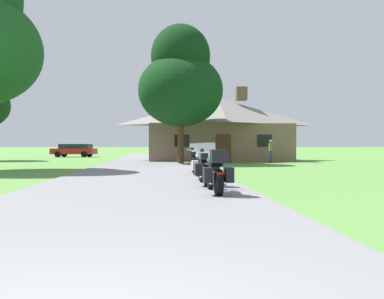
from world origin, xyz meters
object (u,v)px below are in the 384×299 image
at_px(tree_by_lodge_front, 181,80).
at_px(motorcycle_green_nearest_to_camera, 215,172).
at_px(motorcycle_silver_third_in_row, 201,164).
at_px(motorcycle_green_second_in_row, 205,167).
at_px(bystander_olive_shirt_near_lodge, 271,150).
at_px(motorcycle_red_farthest_in_row, 194,161).
at_px(parked_red_suv_far_left, 75,150).

bearing_deg(tree_by_lodge_front, motorcycle_green_nearest_to_camera, -89.74).
bearing_deg(motorcycle_silver_third_in_row, motorcycle_green_nearest_to_camera, -91.64).
xyz_separation_m(motorcycle_green_nearest_to_camera, motorcycle_silver_third_in_row, (0.08, 4.60, 0.00)).
distance_m(motorcycle_green_second_in_row, motorcycle_silver_third_in_row, 2.42).
bearing_deg(tree_by_lodge_front, motorcycle_green_second_in_row, -89.80).
bearing_deg(bystander_olive_shirt_near_lodge, tree_by_lodge_front, -83.85).
relative_size(motorcycle_green_second_in_row, motorcycle_silver_third_in_row, 1.00).
bearing_deg(motorcycle_red_farthest_in_row, motorcycle_green_second_in_row, -89.35).
xyz_separation_m(motorcycle_green_nearest_to_camera, tree_by_lodge_front, (-0.08, 17.14, 5.06)).
distance_m(bystander_olive_shirt_near_lodge, parked_red_suv_far_left, 23.20).
bearing_deg(motorcycle_silver_third_in_row, parked_red_suv_far_left, 109.51).
bearing_deg(bystander_olive_shirt_near_lodge, motorcycle_silver_third_in_row, -29.04).
xyz_separation_m(motorcycle_red_farthest_in_row, parked_red_suv_far_left, (-10.72, 26.81, 0.16)).
height_order(motorcycle_silver_third_in_row, tree_by_lodge_front, tree_by_lodge_front).
bearing_deg(motorcycle_red_farthest_in_row, bystander_olive_shirt_near_lodge, 61.58).
height_order(motorcycle_red_farthest_in_row, bystander_olive_shirt_near_lodge, bystander_olive_shirt_near_lodge).
height_order(motorcycle_green_second_in_row, parked_red_suv_far_left, parked_red_suv_far_left).
distance_m(motorcycle_red_farthest_in_row, bystander_olive_shirt_near_lodge, 12.91).
relative_size(bystander_olive_shirt_near_lodge, tree_by_lodge_front, 0.18).
relative_size(tree_by_lodge_front, parked_red_suv_far_left, 1.95).
height_order(motorcycle_silver_third_in_row, bystander_olive_shirt_near_lodge, bystander_olive_shirt_near_lodge).
bearing_deg(motorcycle_silver_third_in_row, tree_by_lodge_front, 90.10).
bearing_deg(parked_red_suv_far_left, tree_by_lodge_front, -138.54).
xyz_separation_m(motorcycle_red_farthest_in_row, tree_by_lodge_front, (-0.12, 10.01, 5.05)).
height_order(tree_by_lodge_front, parked_red_suv_far_left, tree_by_lodge_front).
relative_size(motorcycle_green_nearest_to_camera, motorcycle_silver_third_in_row, 1.00).
bearing_deg(bystander_olive_shirt_near_lodge, motorcycle_green_nearest_to_camera, -23.52).
relative_size(motorcycle_red_farthest_in_row, bystander_olive_shirt_near_lodge, 1.24).
bearing_deg(motorcycle_green_second_in_row, motorcycle_green_nearest_to_camera, -90.35).
distance_m(motorcycle_green_nearest_to_camera, motorcycle_red_farthest_in_row, 7.13).
bearing_deg(motorcycle_green_nearest_to_camera, motorcycle_red_farthest_in_row, 88.26).
relative_size(motorcycle_green_nearest_to_camera, bystander_olive_shirt_near_lodge, 1.24).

